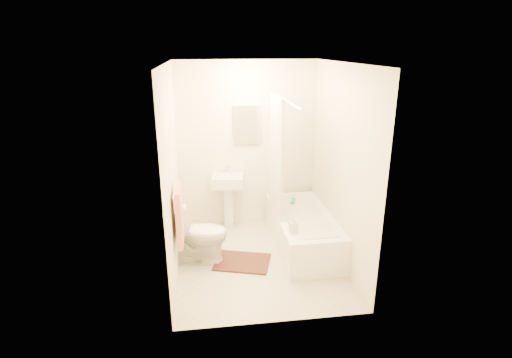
{
  "coord_description": "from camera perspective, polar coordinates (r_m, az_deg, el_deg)",
  "views": [
    {
      "loc": [
        -0.64,
        -4.41,
        2.58
      ],
      "look_at": [
        0.0,
        0.25,
        1.0
      ],
      "focal_mm": 28.0,
      "sensor_mm": 36.0,
      "label": 1
    }
  ],
  "objects": [
    {
      "name": "soap_bottle",
      "position": [
        4.77,
        5.39,
        -6.55
      ],
      "size": [
        0.11,
        0.11,
        0.2
      ],
      "primitive_type": "imported",
      "rotation": [
        0.0,
        0.0,
        0.23
      ],
      "color": "silver",
      "rests_on": "bathtub"
    },
    {
      "name": "bath_mat",
      "position": [
        5.09,
        -1.95,
        -11.75
      ],
      "size": [
        0.78,
        0.66,
        0.02
      ],
      "primitive_type": "cube",
      "rotation": [
        0.0,
        0.0,
        -0.29
      ],
      "color": "#4F2D1D",
      "rests_on": "floor"
    },
    {
      "name": "scrub_brush",
      "position": [
        5.69,
        5.31,
        -3.15
      ],
      "size": [
        0.12,
        0.19,
        0.04
      ],
      "primitive_type": "cube",
      "rotation": [
        0.0,
        0.0,
        -0.36
      ],
      "color": "#289D63",
      "rests_on": "bathtub"
    },
    {
      "name": "towel_bar",
      "position": [
        4.43,
        -11.51,
        -1.36
      ],
      "size": [
        0.02,
        0.6,
        0.02
      ],
      "primitive_type": "cylinder",
      "rotation": [
        1.57,
        0.0,
        0.0
      ],
      "color": "silver",
      "rests_on": "wall_left"
    },
    {
      "name": "shower_curtain",
      "position": [
        5.18,
        2.92,
        3.33
      ],
      "size": [
        0.04,
        0.8,
        1.55
      ],
      "primitive_type": "cube",
      "color": "silver",
      "rests_on": "curtain_rod"
    },
    {
      "name": "wall_left",
      "position": [
        4.63,
        -11.92,
        0.83
      ],
      "size": [
        0.02,
        2.4,
        2.4
      ],
      "primitive_type": "cube",
      "color": "beige",
      "rests_on": "ground"
    },
    {
      "name": "wall_right",
      "position": [
        4.9,
        12.07,
        1.8
      ],
      "size": [
        0.02,
        2.4,
        2.4
      ],
      "primitive_type": "cube",
      "color": "beige",
      "rests_on": "ground"
    },
    {
      "name": "toilet",
      "position": [
        5.02,
        -8.35,
        -7.79
      ],
      "size": [
        0.8,
        0.52,
        0.73
      ],
      "primitive_type": "imported",
      "rotation": [
        0.0,
        0.0,
        1.43
      ],
      "color": "white",
      "rests_on": "floor"
    },
    {
      "name": "mirror",
      "position": [
        5.73,
        -1.28,
        7.7
      ],
      "size": [
        0.4,
        0.03,
        0.55
      ],
      "primitive_type": "cube",
      "color": "white",
      "rests_on": "wall_back"
    },
    {
      "name": "sink",
      "position": [
        5.88,
        -3.98,
        -2.84
      ],
      "size": [
        0.49,
        0.42,
        0.87
      ],
      "primitive_type": null,
      "rotation": [
        0.0,
        0.0,
        -0.14
      ],
      "color": "white",
      "rests_on": "floor"
    },
    {
      "name": "toilet_paper",
      "position": [
        4.91,
        -10.63,
        -4.27
      ],
      "size": [
        0.11,
        0.12,
        0.12
      ],
      "primitive_type": "cylinder",
      "rotation": [
        0.0,
        1.57,
        0.0
      ],
      "color": "white",
      "rests_on": "wall_left"
    },
    {
      "name": "ceiling",
      "position": [
        4.46,
        0.46,
        16.26
      ],
      "size": [
        2.4,
        2.4,
        0.0
      ],
      "primitive_type": "plane",
      "color": "white",
      "rests_on": "ground"
    },
    {
      "name": "bathtub",
      "position": [
        5.42,
        6.7,
        -7.26
      ],
      "size": [
        0.72,
        1.65,
        0.46
      ],
      "primitive_type": null,
      "color": "white",
      "rests_on": "floor"
    },
    {
      "name": "wall_back",
      "position": [
        5.81,
        -1.28,
        4.83
      ],
      "size": [
        2.0,
        0.02,
        2.4
      ],
      "primitive_type": "cube",
      "color": "beige",
      "rests_on": "ground"
    },
    {
      "name": "towel",
      "position": [
        4.54,
        -10.87,
        -5.14
      ],
      "size": [
        0.06,
        0.45,
        0.66
      ],
      "primitive_type": "cube",
      "color": "#CC7266",
      "rests_on": "towel_bar"
    },
    {
      "name": "floor",
      "position": [
        5.15,
        0.39,
        -11.51
      ],
      "size": [
        2.4,
        2.4,
        0.0
      ],
      "primitive_type": "plane",
      "color": "beige",
      "rests_on": "ground"
    },
    {
      "name": "curtain_rod",
      "position": [
        4.64,
        4.0,
        11.35
      ],
      "size": [
        0.03,
        1.7,
        0.03
      ],
      "primitive_type": "cylinder",
      "rotation": [
        1.57,
        0.0,
        0.0
      ],
      "color": "silver",
      "rests_on": "wall_back"
    }
  ]
}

